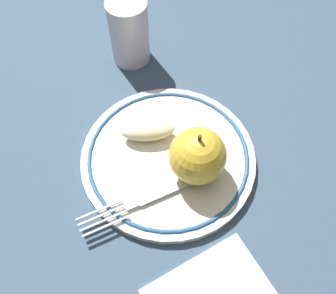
# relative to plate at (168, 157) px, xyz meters

# --- Properties ---
(ground_plane) EXTENTS (2.00, 2.00, 0.00)m
(ground_plane) POSITION_rel_plate_xyz_m (0.00, -0.01, -0.01)
(ground_plane) COLOR #384D63
(plate) EXTENTS (0.25, 0.25, 0.02)m
(plate) POSITION_rel_plate_xyz_m (0.00, 0.00, 0.00)
(plate) COLOR silver
(plate) RESTS_ON ground_plane
(apple_red_whole) EXTENTS (0.08, 0.08, 0.09)m
(apple_red_whole) POSITION_rel_plate_xyz_m (0.04, 0.02, 0.05)
(apple_red_whole) COLOR gold
(apple_red_whole) RESTS_ON plate
(apple_slice_front) EXTENTS (0.06, 0.08, 0.02)m
(apple_slice_front) POSITION_rel_plate_xyz_m (-0.04, -0.01, 0.02)
(apple_slice_front) COLOR beige
(apple_slice_front) RESTS_ON plate
(fork) EXTENTS (0.03, 0.18, 0.00)m
(fork) POSITION_rel_plate_xyz_m (0.05, -0.06, 0.01)
(fork) COLOR silver
(fork) RESTS_ON plate
(drinking_glass) EXTENTS (0.06, 0.06, 0.11)m
(drinking_glass) POSITION_rel_plate_xyz_m (-0.21, 0.05, 0.05)
(drinking_glass) COLOR silver
(drinking_glass) RESTS_ON ground_plane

